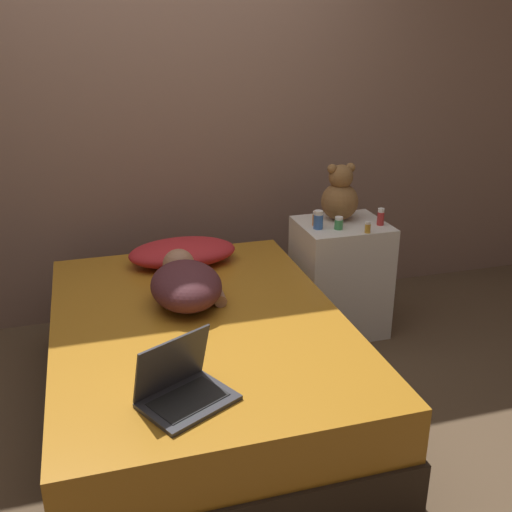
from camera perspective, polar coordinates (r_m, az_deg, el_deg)
The scene contains 13 objects.
ground_plane at distance 3.03m, azimuth -5.15°, elevation -14.54°, with size 12.00×12.00×0.00m, color brown.
wall_back at distance 3.68m, azimuth -9.70°, elevation 13.75°, with size 8.00×0.06×2.60m.
bed at distance 2.89m, azimuth -5.32°, elevation -10.47°, with size 1.33×1.86×0.51m.
nightstand at distance 3.63m, azimuth 7.98°, elevation -2.01°, with size 0.51×0.44×0.68m.
pillow at distance 3.35m, azimuth -7.01°, elevation 0.36°, with size 0.60×0.36×0.13m.
person_lying at distance 2.89m, azimuth -6.71°, elevation -2.53°, with size 0.36×0.62×0.19m.
laptop at distance 2.19m, azimuth -7.05°, elevation -12.26°, with size 0.38×0.35×0.24m.
teddy_bear at distance 3.54m, azimuth 8.00°, elevation 5.74°, with size 0.22×0.22×0.33m.
bottle_green at distance 3.39m, azimuth 7.89°, elevation 3.12°, with size 0.05×0.05×0.07m.
bottle_orange at distance 3.44m, azimuth 5.67°, elevation 3.56°, with size 0.03×0.03×0.09m.
bottle_red at distance 3.50m, azimuth 11.79°, elevation 3.66°, with size 0.04×0.04×0.10m.
bottle_blue at distance 3.38m, azimuth 5.96°, elevation 3.43°, with size 0.05×0.05×0.11m.
bottle_amber at distance 3.36m, azimuth 10.60°, elevation 2.71°, with size 0.03×0.03×0.07m.
Camera 1 is at (-0.43, -2.41, 1.78)m, focal length 42.00 mm.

